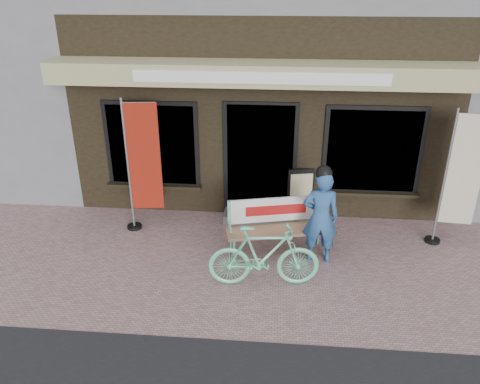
# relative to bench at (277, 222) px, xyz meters

# --- Properties ---
(ground) EXTENTS (70.00, 70.00, 0.00)m
(ground) POSITION_rel_bench_xyz_m (-0.35, -0.71, -0.54)
(ground) COLOR #A37C7D
(ground) RESTS_ON ground
(storefront) EXTENTS (7.00, 6.77, 6.00)m
(storefront) POSITION_rel_bench_xyz_m (-0.35, 4.25, 2.46)
(storefront) COLOR black
(storefront) RESTS_ON ground
(bench) EXTENTS (1.74, 0.81, 0.91)m
(bench) POSITION_rel_bench_xyz_m (0.00, 0.00, 0.00)
(bench) COLOR #6DD4A5
(bench) RESTS_ON ground
(person) EXTENTS (0.56, 0.37, 1.64)m
(person) POSITION_rel_bench_xyz_m (0.67, -0.24, 0.27)
(person) COLOR #29558F
(person) RESTS_ON ground
(bicycle) EXTENTS (1.67, 0.61, 0.98)m
(bicycle) POSITION_rel_bench_xyz_m (-0.17, -0.98, -0.04)
(bicycle) COLOR #6DD4A5
(bicycle) RESTS_ON ground
(nobori_red) EXTENTS (0.71, 0.29, 2.40)m
(nobori_red) POSITION_rel_bench_xyz_m (-2.35, 0.56, 0.70)
(nobori_red) COLOR gray
(nobori_red) RESTS_ON ground
(nobori_cream) EXTENTS (0.70, 0.28, 2.36)m
(nobori_cream) POSITION_rel_bench_xyz_m (2.93, 0.48, 0.68)
(nobori_cream) COLOR gray
(nobori_cream) RESTS_ON ground
(menu_stand) EXTENTS (0.50, 0.20, 0.98)m
(menu_stand) POSITION_rel_bench_xyz_m (0.42, 1.25, -0.03)
(menu_stand) COLOR black
(menu_stand) RESTS_ON ground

